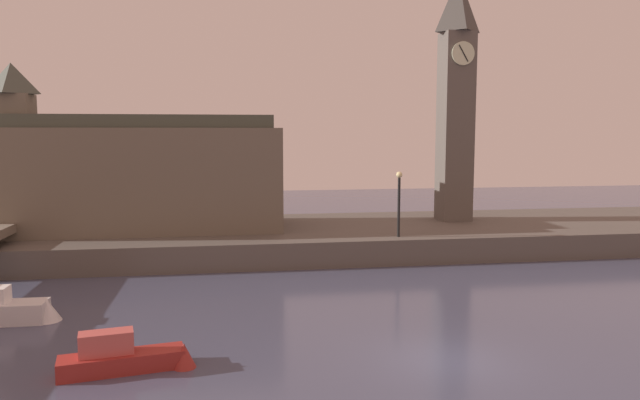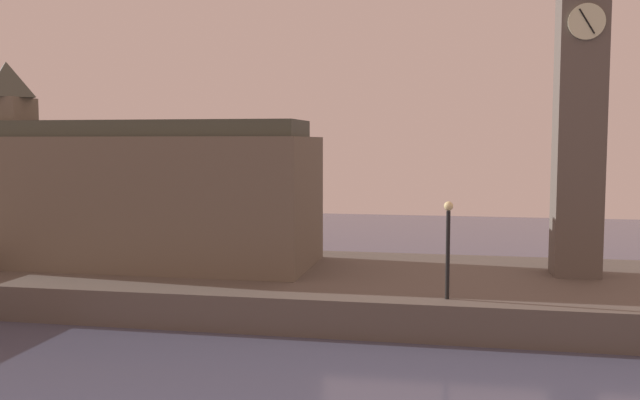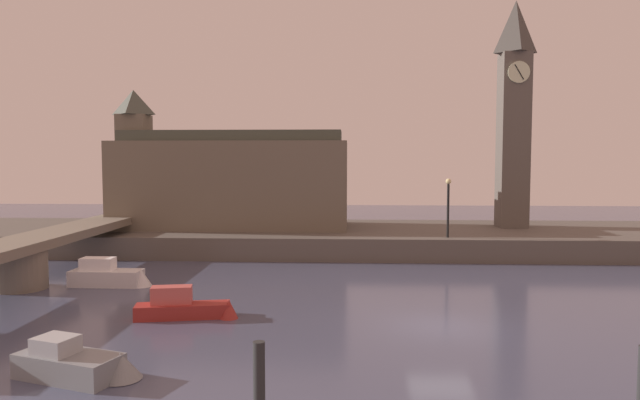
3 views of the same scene
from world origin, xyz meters
name	(u,v)px [view 2 (image 2 of 3)]	position (x,y,z in m)	size (l,w,h in m)	color
far_embankment	(387,289)	(0.00, 20.00, 0.75)	(70.00, 12.00, 1.50)	#5B544C
clock_tower	(580,86)	(8.48, 21.25, 10.09)	(2.25, 2.30, 16.57)	#5B544C
parliament_hall	(136,193)	(-12.72, 20.52, 5.01)	(17.11, 6.77, 10.20)	#6B6051
streetlamp	(448,238)	(2.76, 15.19, 3.89)	(0.36, 0.36, 3.82)	black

